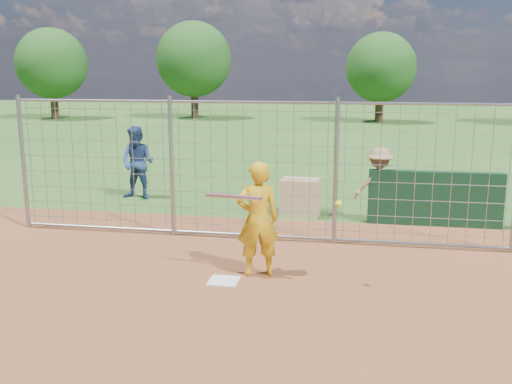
% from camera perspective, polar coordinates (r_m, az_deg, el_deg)
% --- Properties ---
extents(ground, '(100.00, 100.00, 0.00)m').
position_cam_1_polar(ground, '(8.67, -2.93, -8.46)').
color(ground, '#2D591E').
rests_on(ground, ground).
extents(infield_dirt, '(18.00, 18.00, 0.00)m').
position_cam_1_polar(infield_dirt, '(6.06, -9.77, -18.06)').
color(infield_dirt, brown).
rests_on(infield_dirt, ground).
extents(home_plate, '(0.43, 0.43, 0.02)m').
position_cam_1_polar(home_plate, '(8.49, -3.25, -8.86)').
color(home_plate, silver).
rests_on(home_plate, ground).
extents(dugout_wall, '(2.60, 0.20, 1.10)m').
position_cam_1_polar(dugout_wall, '(11.87, 17.42, -0.65)').
color(dugout_wall, '#11381E').
rests_on(dugout_wall, ground).
extents(batter, '(0.74, 0.61, 1.75)m').
position_cam_1_polar(batter, '(8.47, 0.17, -2.73)').
color(batter, gold).
rests_on(batter, ground).
extents(bystander_a, '(0.90, 0.73, 1.75)m').
position_cam_1_polar(bystander_a, '(14.03, -11.74, 2.87)').
color(bystander_a, navy).
rests_on(bystander_a, ground).
extents(bystander_c, '(1.13, 0.87, 1.54)m').
position_cam_1_polar(bystander_c, '(11.83, 12.16, 0.70)').
color(bystander_c, '#90744E').
rests_on(bystander_c, ground).
extents(equipment_bin, '(0.83, 0.60, 0.80)m').
position_cam_1_polar(equipment_bin, '(12.17, 4.44, -0.55)').
color(equipment_bin, '#C8B97D').
rests_on(equipment_bin, ground).
extents(equipment_in_play, '(2.00, 0.28, 0.10)m').
position_cam_1_polar(equipment_in_play, '(8.17, 0.22, -0.63)').
color(equipment_in_play, silver).
rests_on(equipment_in_play, ground).
extents(backstop_fence, '(9.08, 0.08, 2.60)m').
position_cam_1_polar(backstop_fence, '(10.24, -0.44, 2.02)').
color(backstop_fence, gray).
rests_on(backstop_fence, ground).
extents(tree_line, '(44.66, 6.72, 6.48)m').
position_cam_1_polar(tree_line, '(36.07, 12.63, 12.72)').
color(tree_line, '#3F2B19').
rests_on(tree_line, ground).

